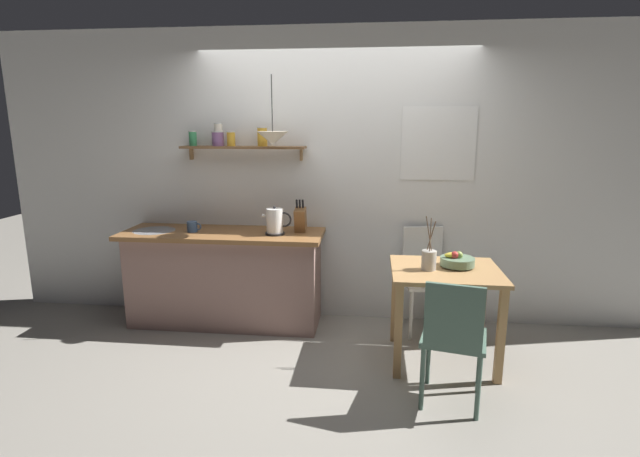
% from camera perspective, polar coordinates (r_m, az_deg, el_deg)
% --- Properties ---
extents(ground_plane, '(14.00, 14.00, 0.00)m').
position_cam_1_polar(ground_plane, '(4.24, 0.99, -13.41)').
color(ground_plane, gray).
extents(back_wall, '(6.80, 0.11, 2.70)m').
position_cam_1_polar(back_wall, '(4.48, 4.45, 6.01)').
color(back_wall, white).
rests_on(back_wall, ground_plane).
extents(kitchen_counter, '(1.83, 0.63, 0.89)m').
position_cam_1_polar(kitchen_counter, '(4.56, -11.29, -5.70)').
color(kitchen_counter, gray).
rests_on(kitchen_counter, ground_plane).
extents(wall_shelf, '(1.15, 0.20, 0.34)m').
position_cam_1_polar(wall_shelf, '(4.48, -10.13, 10.13)').
color(wall_shelf, brown).
extents(dining_table, '(0.82, 0.72, 0.76)m').
position_cam_1_polar(dining_table, '(3.83, 14.69, -6.67)').
color(dining_table, tan).
rests_on(dining_table, ground_plane).
extents(dining_chair_near, '(0.49, 0.48, 0.89)m').
position_cam_1_polar(dining_chair_near, '(3.27, 15.66, -12.25)').
color(dining_chair_near, '#4C6B5B').
rests_on(dining_chair_near, ground_plane).
extents(dining_chair_far, '(0.47, 0.48, 0.93)m').
position_cam_1_polar(dining_chair_far, '(4.45, 12.40, -5.25)').
color(dining_chair_far, white).
rests_on(dining_chair_far, ground_plane).
extents(fruit_bowl, '(0.26, 0.26, 0.13)m').
position_cam_1_polar(fruit_bowl, '(3.85, 16.05, -3.71)').
color(fruit_bowl, slate).
rests_on(fruit_bowl, dining_table).
extents(twig_vase, '(0.11, 0.11, 0.41)m').
position_cam_1_polar(twig_vase, '(3.72, 12.88, -3.64)').
color(twig_vase, '#B7B2A8').
rests_on(twig_vase, dining_table).
extents(electric_kettle, '(0.26, 0.17, 0.26)m').
position_cam_1_polar(electric_kettle, '(4.22, -5.39, 0.81)').
color(electric_kettle, black).
rests_on(electric_kettle, kitchen_counter).
extents(knife_block, '(0.10, 0.17, 0.30)m').
position_cam_1_polar(knife_block, '(4.29, -2.36, 1.11)').
color(knife_block, brown).
rests_on(knife_block, kitchen_counter).
extents(coffee_mug_by_sink, '(0.13, 0.09, 0.09)m').
position_cam_1_polar(coffee_mug_by_sink, '(4.47, -15.00, 0.21)').
color(coffee_mug_by_sink, '#3D5B89').
rests_on(coffee_mug_by_sink, kitchen_counter).
extents(pendant_lamp, '(0.27, 0.27, 0.58)m').
position_cam_1_polar(pendant_lamp, '(4.15, -5.68, 10.73)').
color(pendant_lamp, black).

